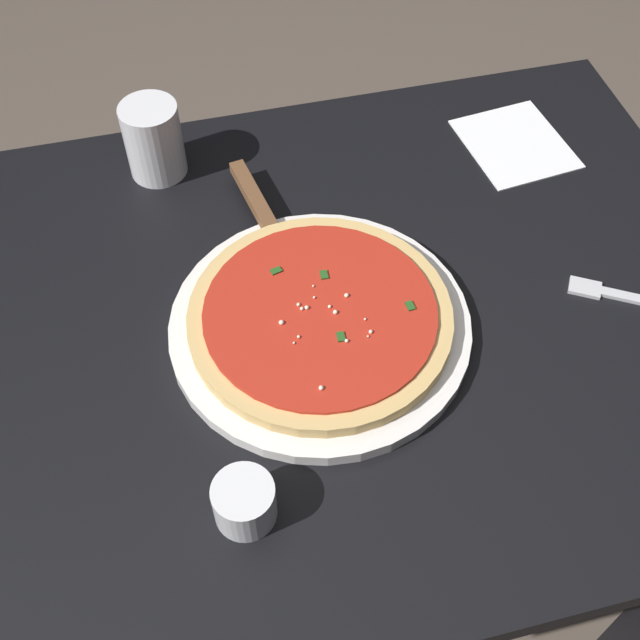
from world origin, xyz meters
name	(u,v)px	position (x,y,z in m)	size (l,w,h in m)	color
ground_plane	(345,560)	(0.00, 0.00, 0.00)	(5.00, 5.00, 0.00)	brown
restaurant_table	(357,387)	(0.00, 0.00, 0.60)	(0.90, 0.74, 0.76)	black
serving_plate	(320,327)	(-0.05, -0.02, 0.77)	(0.33, 0.33, 0.02)	white
pizza	(320,317)	(-0.05, -0.02, 0.79)	(0.29, 0.29, 0.02)	#DBB26B
pizza_server	(266,221)	(-0.08, 0.14, 0.78)	(0.08, 0.22, 0.01)	silver
cup_tall_drink	(154,140)	(-0.19, 0.28, 0.81)	(0.07, 0.07, 0.10)	silver
cup_small_sauce	(244,502)	(-0.17, -0.21, 0.79)	(0.06, 0.06, 0.05)	silver
napkin_folded_right	(515,144)	(0.27, 0.22, 0.76)	(0.13, 0.15, 0.00)	white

